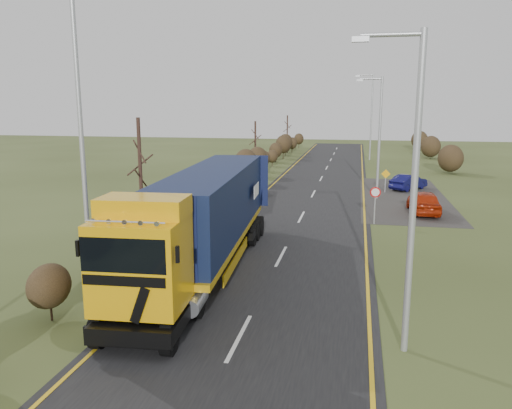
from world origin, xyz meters
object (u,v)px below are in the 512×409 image
object	(u,v)px
speed_sign	(375,199)
car_blue_sedan	(409,182)
lorry	(205,215)
streetlight_near	(410,183)
car_red_hatchback	(424,202)

from	to	relation	value
speed_sign	car_blue_sedan	bearing A→B (deg)	76.52
lorry	speed_sign	size ratio (longest dim) A/B	6.98
streetlight_near	lorry	bearing A→B (deg)	144.10
lorry	car_blue_sedan	world-z (taller)	lorry
lorry	car_blue_sedan	bearing A→B (deg)	62.23
car_blue_sedan	speed_sign	xyz separation A→B (m)	(-2.97, -12.39, 0.87)
car_red_hatchback	car_blue_sedan	xyz separation A→B (m)	(-0.10, 8.84, -0.11)
lorry	car_red_hatchback	bearing A→B (deg)	49.34
car_red_hatchback	streetlight_near	world-z (taller)	streetlight_near
lorry	car_red_hatchback	world-z (taller)	lorry
lorry	streetlight_near	world-z (taller)	streetlight_near
car_red_hatchback	lorry	bearing A→B (deg)	51.45
car_red_hatchback	speed_sign	world-z (taller)	speed_sign
streetlight_near	speed_sign	bearing A→B (deg)	91.16
car_blue_sedan	car_red_hatchback	bearing A→B (deg)	126.93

